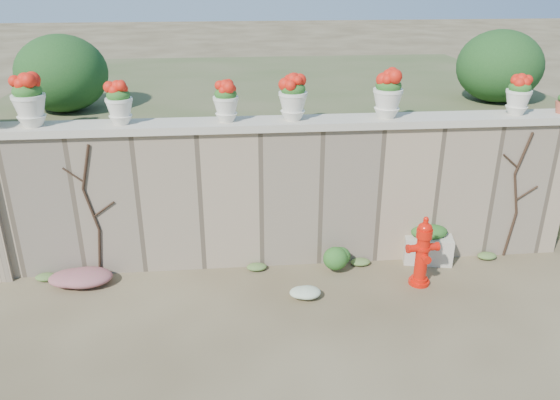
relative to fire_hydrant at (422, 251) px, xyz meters
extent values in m
plane|color=#4A3D25|center=(-1.68, -0.93, -0.50)|extent=(80.00, 80.00, 0.00)
cube|color=gray|center=(-1.68, 0.87, 0.50)|extent=(8.00, 0.40, 2.00)
cube|color=#BBB49E|center=(-1.68, 0.87, 1.55)|extent=(8.10, 0.52, 0.10)
cube|color=#384C23|center=(-1.68, 4.07, 0.50)|extent=(9.00, 6.00, 2.00)
ellipsoid|color=#143814|center=(-4.88, 2.07, 2.05)|extent=(1.30, 1.30, 1.10)
ellipsoid|color=#143814|center=(1.72, 2.07, 2.05)|extent=(1.30, 1.30, 1.10)
cylinder|color=black|center=(-4.34, 0.65, -0.15)|extent=(0.12, 0.04, 0.70)
cylinder|color=black|center=(-4.37, 0.65, 0.50)|extent=(0.17, 0.04, 0.61)
cylinder|color=black|center=(-4.36, 0.65, 1.10)|extent=(0.18, 0.04, 0.61)
cylinder|color=black|center=(-4.20, 0.65, 0.50)|extent=(0.30, 0.02, 0.22)
cylinder|color=black|center=(-4.53, 0.65, 1.00)|extent=(0.25, 0.02, 0.21)
cylinder|color=black|center=(1.56, 0.65, -0.15)|extent=(0.12, 0.04, 0.70)
cylinder|color=black|center=(1.53, 0.65, 0.50)|extent=(0.17, 0.04, 0.61)
cylinder|color=black|center=(1.54, 0.65, 1.10)|extent=(0.18, 0.04, 0.61)
cylinder|color=black|center=(1.70, 0.65, 0.50)|extent=(0.30, 0.02, 0.22)
cylinder|color=black|center=(1.37, 0.65, 1.00)|extent=(0.25, 0.02, 0.21)
cylinder|color=red|center=(0.00, 0.00, -0.47)|extent=(0.28, 0.28, 0.05)
cylinder|color=red|center=(0.00, 0.00, -0.10)|extent=(0.17, 0.17, 0.62)
cylinder|color=red|center=(0.00, 0.00, 0.05)|extent=(0.21, 0.21, 0.04)
cylinder|color=red|center=(0.00, 0.00, 0.26)|extent=(0.21, 0.21, 0.12)
ellipsoid|color=red|center=(0.00, 0.00, 0.36)|extent=(0.19, 0.19, 0.14)
cylinder|color=red|center=(0.00, 0.00, 0.44)|extent=(0.07, 0.07, 0.10)
cylinder|color=red|center=(-0.14, -0.01, 0.05)|extent=(0.15, 0.11, 0.10)
cylinder|color=red|center=(0.14, 0.01, 0.05)|extent=(0.15, 0.11, 0.10)
cylinder|color=red|center=(0.01, -0.11, -0.05)|extent=(0.10, 0.11, 0.09)
cube|color=#BBB49E|center=(0.32, 0.62, -0.30)|extent=(0.75, 0.53, 0.40)
ellipsoid|color=#1E5119|center=(0.32, 0.62, -0.04)|extent=(0.58, 0.42, 0.20)
ellipsoid|color=#1E5119|center=(-0.99, 0.40, -0.25)|extent=(0.53, 0.47, 0.50)
ellipsoid|color=#C3276A|center=(-4.63, 0.45, -0.37)|extent=(0.99, 0.66, 0.26)
ellipsoid|color=white|center=(-1.62, -0.18, -0.40)|extent=(0.56, 0.44, 0.20)
ellipsoid|color=#1E5119|center=(-4.99, 0.87, 2.05)|extent=(0.36, 0.36, 0.21)
ellipsoid|color=red|center=(-4.99, 0.87, 2.14)|extent=(0.31, 0.31, 0.22)
ellipsoid|color=#1E5119|center=(-3.88, 0.87, 1.97)|extent=(0.30, 0.30, 0.18)
ellipsoid|color=red|center=(-3.88, 0.87, 2.05)|extent=(0.26, 0.26, 0.19)
ellipsoid|color=#1E5119|center=(-2.53, 0.87, 1.96)|extent=(0.29, 0.29, 0.17)
ellipsoid|color=red|center=(-2.53, 0.87, 2.03)|extent=(0.25, 0.25, 0.18)
ellipsoid|color=#1E5119|center=(-1.65, 0.87, 2.01)|extent=(0.33, 0.33, 0.20)
ellipsoid|color=red|center=(-1.65, 0.87, 2.09)|extent=(0.29, 0.29, 0.20)
ellipsoid|color=#1E5119|center=(-0.38, 0.87, 2.03)|extent=(0.34, 0.34, 0.21)
ellipsoid|color=red|center=(-0.38, 0.87, 2.11)|extent=(0.30, 0.30, 0.21)
ellipsoid|color=#1E5119|center=(1.44, 0.87, 1.97)|extent=(0.30, 0.30, 0.18)
ellipsoid|color=red|center=(1.44, 0.87, 2.05)|extent=(0.26, 0.26, 0.19)
camera|label=1|loc=(-2.49, -6.17, 3.48)|focal=35.00mm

